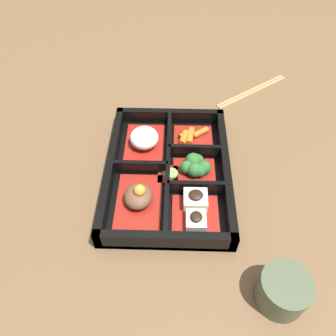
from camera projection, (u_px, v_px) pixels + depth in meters
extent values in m
plane|color=brown|center=(168.00, 176.00, 0.66)|extent=(3.00, 3.00, 0.00)
cube|color=black|center=(168.00, 175.00, 0.65)|extent=(0.32, 0.24, 0.01)
cube|color=black|center=(225.00, 171.00, 0.64)|extent=(0.32, 0.01, 0.04)
cube|color=black|center=(111.00, 168.00, 0.64)|extent=(0.32, 0.01, 0.04)
cube|color=black|center=(165.00, 241.00, 0.54)|extent=(0.01, 0.24, 0.04)
cube|color=black|center=(170.00, 118.00, 0.74)|extent=(0.01, 0.24, 0.04)
cube|color=black|center=(168.00, 169.00, 0.64)|extent=(0.30, 0.01, 0.04)
cube|color=black|center=(195.00, 189.00, 0.61)|extent=(0.01, 0.10, 0.04)
cube|color=black|center=(194.00, 153.00, 0.67)|extent=(0.01, 0.10, 0.04)
cube|color=black|center=(141.00, 169.00, 0.64)|extent=(0.01, 0.10, 0.04)
cube|color=maroon|center=(139.00, 202.00, 0.60)|extent=(0.13, 0.08, 0.01)
ellipsoid|color=brown|center=(138.00, 196.00, 0.59)|extent=(0.06, 0.05, 0.03)
sphere|color=orange|center=(140.00, 190.00, 0.57)|extent=(0.02, 0.02, 0.02)
cube|color=maroon|center=(145.00, 145.00, 0.70)|extent=(0.13, 0.08, 0.01)
ellipsoid|color=silver|center=(144.00, 138.00, 0.68)|extent=(0.06, 0.06, 0.04)
cube|color=maroon|center=(195.00, 214.00, 0.58)|extent=(0.08, 0.08, 0.01)
cube|color=beige|center=(196.00, 221.00, 0.56)|extent=(0.04, 0.03, 0.02)
ellipsoid|color=black|center=(196.00, 217.00, 0.55)|extent=(0.02, 0.02, 0.01)
cube|color=beige|center=(195.00, 200.00, 0.59)|extent=(0.04, 0.04, 0.02)
ellipsoid|color=black|center=(196.00, 195.00, 0.58)|extent=(0.02, 0.03, 0.01)
cube|color=maroon|center=(194.00, 173.00, 0.65)|extent=(0.07, 0.08, 0.01)
sphere|color=#265B28|center=(193.00, 161.00, 0.64)|extent=(0.03, 0.03, 0.03)
sphere|color=#265B28|center=(195.00, 170.00, 0.63)|extent=(0.03, 0.03, 0.03)
sphere|color=#265B28|center=(187.00, 166.00, 0.64)|extent=(0.03, 0.03, 0.03)
sphere|color=#265B28|center=(200.00, 171.00, 0.63)|extent=(0.03, 0.03, 0.03)
sphere|color=#265B28|center=(197.00, 161.00, 0.65)|extent=(0.03, 0.03, 0.03)
sphere|color=#265B28|center=(204.00, 167.00, 0.63)|extent=(0.03, 0.03, 0.03)
cube|color=maroon|center=(193.00, 139.00, 0.71)|extent=(0.08, 0.08, 0.01)
cylinder|color=#D1661E|center=(200.00, 132.00, 0.71)|extent=(0.03, 0.04, 0.01)
cylinder|color=#D1661E|center=(184.00, 138.00, 0.70)|extent=(0.04, 0.02, 0.01)
cylinder|color=#D1661E|center=(186.00, 134.00, 0.70)|extent=(0.03, 0.03, 0.01)
cylinder|color=#D1661E|center=(190.00, 136.00, 0.70)|extent=(0.05, 0.02, 0.01)
cube|color=maroon|center=(168.00, 175.00, 0.64)|extent=(0.04, 0.04, 0.01)
cylinder|color=#75A84C|center=(168.00, 173.00, 0.64)|extent=(0.02, 0.02, 0.00)
cylinder|color=#75A84C|center=(171.00, 173.00, 0.64)|extent=(0.03, 0.03, 0.01)
cylinder|color=#424C38|center=(283.00, 291.00, 0.48)|extent=(0.08, 0.08, 0.06)
cylinder|color=#597A38|center=(288.00, 284.00, 0.46)|extent=(0.06, 0.06, 0.01)
cylinder|color=#A87F51|center=(253.00, 91.00, 0.84)|extent=(0.14, 0.19, 0.01)
cylinder|color=#A87F51|center=(251.00, 89.00, 0.84)|extent=(0.14, 0.19, 0.01)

